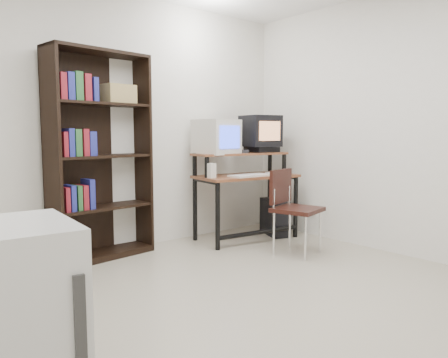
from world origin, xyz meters
TOP-DOWN VIEW (x-y plane):
  - floor at (0.00, 0.00)m, footprint 4.00×4.00m
  - back_wall at (0.00, 2.00)m, footprint 4.00×0.01m
  - right_wall at (2.00, 0.00)m, footprint 0.01×4.00m
  - computer_desk at (1.25, 1.53)m, footprint 1.20×0.71m
  - crt_monitor at (0.97, 1.70)m, footprint 0.45×0.46m
  - vcr at (1.58, 1.59)m, footprint 0.37×0.27m
  - crt_tv at (1.54, 1.58)m, footprint 0.44×0.44m
  - cd_spindle at (1.27, 1.56)m, footprint 0.12×0.12m
  - keyboard at (1.17, 1.37)m, footprint 0.47×0.21m
  - mousepad at (1.53, 1.40)m, footprint 0.26×0.23m
  - mouse at (1.54, 1.41)m, footprint 0.11×0.08m
  - desk_speaker at (0.75, 1.51)m, footprint 0.09×0.08m
  - pc_tower at (1.65, 1.44)m, footprint 0.35×0.49m
  - school_chair at (1.19, 0.77)m, footprint 0.51×0.51m
  - bookshelf at (-0.35, 1.86)m, footprint 1.02×0.45m
  - mini_fridge at (-1.72, -0.41)m, footprint 0.55×0.56m
  - wall_outlet at (1.99, 1.15)m, footprint 0.02×0.08m

SIDE VIEW (x-z plane):
  - floor at x=0.00m, z-range -0.01..0.00m
  - pc_tower at x=1.65m, z-range 0.00..0.42m
  - wall_outlet at x=1.99m, z-range 0.24..0.36m
  - mini_fridge at x=-1.72m, z-range 0.00..0.87m
  - school_chair at x=1.19m, z-range 0.10..0.94m
  - computer_desk at x=1.25m, z-range 0.19..1.17m
  - mousepad at x=1.53m, z-range 0.72..0.73m
  - keyboard at x=1.17m, z-range 0.72..0.75m
  - mouse at x=1.54m, z-range 0.73..0.76m
  - desk_speaker at x=0.75m, z-range 0.72..0.89m
  - cd_spindle at x=1.27m, z-range 0.97..1.02m
  - bookshelf at x=-0.35m, z-range 0.02..1.99m
  - vcr at x=1.58m, z-range 0.97..1.05m
  - crt_monitor at x=0.97m, z-range 0.97..1.36m
  - crt_tv at x=1.54m, z-range 1.05..1.41m
  - back_wall at x=0.00m, z-range 0.00..2.60m
  - right_wall at x=2.00m, z-range 0.00..2.60m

